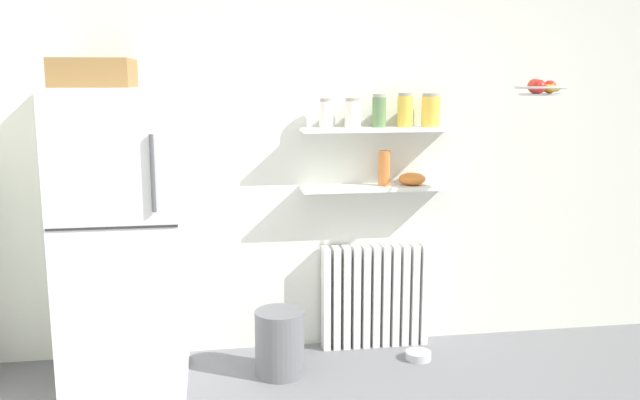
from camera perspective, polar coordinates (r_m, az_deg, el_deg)
back_wall at (r=4.35m, az=0.99°, el=4.34°), size 7.04×0.10×2.60m
refrigerator at (r=3.99m, az=-16.43°, el=-2.68°), size 0.67×0.74×1.85m
radiator at (r=4.48m, az=4.69°, el=-8.09°), size 0.70×0.12×0.68m
wall_shelf_lower at (r=4.28m, az=4.92°, el=1.05°), size 0.97×0.22×0.02m
wall_shelf_upper at (r=4.24m, az=5.00°, el=5.99°), size 0.97×0.22×0.02m
storage_jar_0 at (r=4.16m, az=0.52°, el=7.35°), size 0.09×0.09×0.18m
storage_jar_1 at (r=4.19m, az=2.79°, el=7.37°), size 0.10×0.10×0.18m
storage_jar_2 at (r=4.23m, az=5.02°, el=7.52°), size 0.09×0.09×0.21m
storage_jar_3 at (r=4.27m, az=7.21°, el=7.55°), size 0.10×0.10×0.21m
storage_jar_4 at (r=4.32m, az=9.36°, el=7.51°), size 0.12×0.12×0.21m
vase at (r=4.27m, az=5.45°, el=2.71°), size 0.07×0.07×0.22m
shelf_bowl at (r=4.33m, az=7.81°, el=1.79°), size 0.17×0.17×0.08m
trash_bin at (r=4.10m, az=-3.44°, el=-11.97°), size 0.29×0.29×0.39m
pet_food_bowl at (r=4.41m, az=8.32°, el=-12.88°), size 0.16×0.16×0.05m
hanging_fruit_basket at (r=4.13m, az=18.21°, el=8.98°), size 0.30×0.30×0.10m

